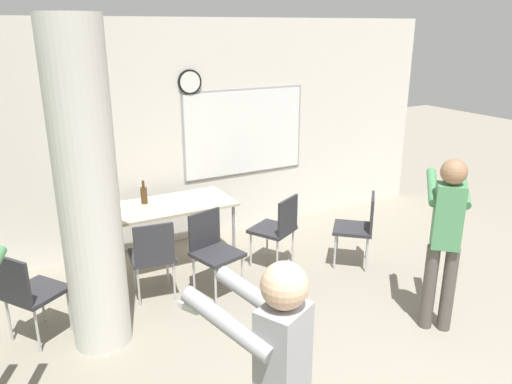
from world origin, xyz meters
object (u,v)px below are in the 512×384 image
Objects in this scene: chair_table_left at (153,253)px; chair_mid_room at (359,224)px; folding_table at (165,209)px; chair_table_right at (278,226)px; chair_near_pillar at (28,290)px; bottle_on_table at (144,195)px; person_playing_side at (446,232)px; chair_table_front at (213,247)px.

chair_mid_room is at bearing -9.38° from chair_table_left.
chair_table_right reaches higher than folding_table.
chair_mid_room is (1.98, -1.06, -0.19)m from folding_table.
chair_near_pillar is (-2.66, -0.22, 0.00)m from chair_table_right.
chair_table_left is at bearing 9.66° from chair_near_pillar.
chair_table_right is at bearing -31.83° from bottle_on_table.
person_playing_side is at bearing -97.74° from chair_mid_room.
chair_table_front is 2.28m from person_playing_side.
chair_table_front is 1.00× the size of chair_table_right.
bottle_on_table is 0.31× the size of chair_table_right.
chair_table_right is (1.31, -0.81, -0.35)m from bottle_on_table.
chair_table_right is at bearing 4.76° from chair_near_pillar.
chair_mid_room is (2.17, -1.22, -0.35)m from bottle_on_table.
person_playing_side is (3.34, -1.55, 0.45)m from chair_near_pillar.
chair_table_left is 2.82m from person_playing_side.
chair_near_pillar is (-1.18, -0.20, 0.00)m from chair_table_left.
person_playing_side is at bearing -45.56° from chair_table_front.
chair_table_front and chair_table_left have the same top height.
chair_table_left is (-0.18, -0.83, -0.35)m from bottle_on_table.
bottle_on_table is at bearing 140.77° from folding_table.
chair_table_right is (1.12, -0.66, -0.19)m from folding_table.
chair_mid_room is 0.53× the size of person_playing_side.
folding_table is at bearing 105.44° from chair_table_front.
chair_mid_room is at bearing -7.66° from chair_table_front.
bottle_on_table is 0.31× the size of chair_mid_room.
chair_table_left is 1.00× the size of chair_table_right.
folding_table is 0.95× the size of person_playing_side.
chair_mid_room is at bearing -29.34° from bottle_on_table.
chair_mid_room is at bearing -25.34° from chair_table_right.
chair_table_left and chair_table_right have the same top height.
chair_mid_room is 1.45m from person_playing_side.
bottle_on_table is 1.12m from chair_table_front.
chair_table_front is at bearing 134.44° from person_playing_side.
person_playing_side reaches higher than chair_table_front.
bottle_on_table is 2.51m from chair_mid_room.
chair_table_left is 1.00× the size of chair_mid_room.
chair_near_pillar is at bearing 176.97° from chair_mid_room.
chair_table_left is at bearing 141.03° from person_playing_side.
chair_table_right is 1.00× the size of chair_near_pillar.
chair_table_right and chair_mid_room have the same top height.
person_playing_side is at bearing -53.50° from folding_table.
folding_table is 1.80× the size of chair_table_left.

